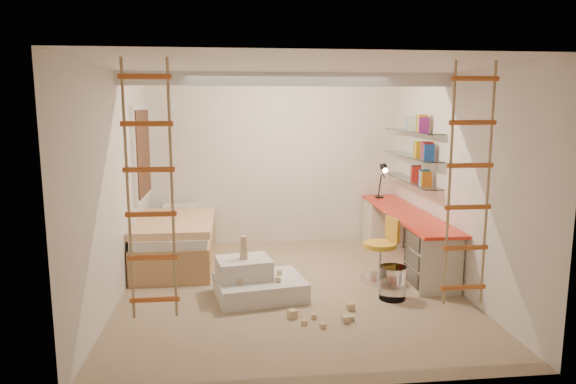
{
  "coord_description": "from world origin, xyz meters",
  "views": [
    {
      "loc": [
        -0.69,
        -5.94,
        2.2
      ],
      "look_at": [
        0.0,
        0.3,
        1.15
      ],
      "focal_mm": 32.0,
      "sensor_mm": 36.0,
      "label": 1
    }
  ],
  "objects": [
    {
      "name": "floor",
      "position": [
        0.0,
        0.0,
        0.0
      ],
      "size": [
        4.5,
        4.5,
        0.0
      ],
      "primitive_type": "plane",
      "color": "#937B5F",
      "rests_on": "ground"
    },
    {
      "name": "ceiling_beam",
      "position": [
        0.0,
        0.3,
        2.52
      ],
      "size": [
        4.0,
        0.18,
        0.16
      ],
      "primitive_type": "cube",
      "color": "white",
      "rests_on": "ceiling"
    },
    {
      "name": "window_frame",
      "position": [
        -1.97,
        1.5,
        1.55
      ],
      "size": [
        0.06,
        1.15,
        1.35
      ],
      "primitive_type": "cube",
      "color": "white",
      "rests_on": "wall_left"
    },
    {
      "name": "window_blind",
      "position": [
        -1.93,
        1.5,
        1.55
      ],
      "size": [
        0.02,
        1.0,
        1.2
      ],
      "primitive_type": "cube",
      "color": "#4C2D1E",
      "rests_on": "window_frame"
    },
    {
      "name": "rope_ladder_left",
      "position": [
        -1.35,
        -1.75,
        1.52
      ],
      "size": [
        0.41,
        0.04,
        2.13
      ],
      "primitive_type": null,
      "color": "#DA5D25",
      "rests_on": "ceiling"
    },
    {
      "name": "rope_ladder_right",
      "position": [
        1.35,
        -1.75,
        1.52
      ],
      "size": [
        0.41,
        0.04,
        2.13
      ],
      "primitive_type": null,
      "color": "#C75922",
      "rests_on": "ceiling"
    },
    {
      "name": "waste_bin",
      "position": [
        1.13,
        -0.45,
        0.19
      ],
      "size": [
        0.31,
        0.31,
        0.38
      ],
      "primitive_type": "cylinder",
      "color": "white",
      "rests_on": "floor"
    },
    {
      "name": "desk",
      "position": [
        1.72,
        0.86,
        0.4
      ],
      "size": [
        0.56,
        2.8,
        0.75
      ],
      "color": "red",
      "rests_on": "floor"
    },
    {
      "name": "shelves",
      "position": [
        1.87,
        1.13,
        1.5
      ],
      "size": [
        0.25,
        1.8,
        0.71
      ],
      "color": "white",
      "rests_on": "wall_right"
    },
    {
      "name": "bed",
      "position": [
        -1.48,
        1.23,
        0.33
      ],
      "size": [
        1.02,
        2.0,
        0.69
      ],
      "color": "#AD7F51",
      "rests_on": "floor"
    },
    {
      "name": "task_lamp",
      "position": [
        1.67,
        1.82,
        1.14
      ],
      "size": [
        0.14,
        0.36,
        0.57
      ],
      "color": "black",
      "rests_on": "desk"
    },
    {
      "name": "swivel_chair",
      "position": [
        1.18,
        0.18,
        0.3
      ],
      "size": [
        0.57,
        0.57,
        0.81
      ],
      "color": "gold",
      "rests_on": "floor"
    },
    {
      "name": "play_platform",
      "position": [
        -0.44,
        -0.19,
        0.17
      ],
      "size": [
        1.12,
        0.94,
        0.44
      ],
      "color": "silver",
      "rests_on": "floor"
    },
    {
      "name": "toy_blocks",
      "position": [
        -0.07,
        -0.62,
        0.22
      ],
      "size": [
        1.27,
        1.12,
        0.71
      ],
      "color": "#CCB284",
      "rests_on": "floor"
    },
    {
      "name": "books",
      "position": [
        1.87,
        1.13,
        1.62
      ],
      "size": [
        0.14,
        0.52,
        0.92
      ],
      "color": "orange",
      "rests_on": "shelves"
    }
  ]
}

